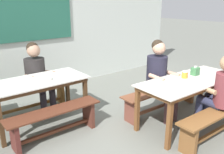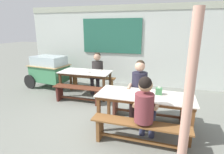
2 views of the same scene
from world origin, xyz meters
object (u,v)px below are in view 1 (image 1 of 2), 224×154
at_px(bench_near_front, 220,118).
at_px(soup_bowl, 48,79).
at_px(person_right_near_table, 159,74).
at_px(person_near_front, 222,88).
at_px(person_center_facing, 37,73).
at_px(dining_table_near, 190,84).
at_px(tissue_box, 195,71).
at_px(bench_far_back, 28,97).
at_px(bench_far_front, 55,120).
at_px(dining_table_far, 38,85).
at_px(bench_near_back, 162,96).
at_px(condiment_jar, 185,75).

relative_size(bench_near_front, soup_bowl, 13.43).
xyz_separation_m(person_right_near_table, person_near_front, (0.24, -0.96, -0.02)).
distance_m(person_center_facing, person_near_front, 3.00).
distance_m(dining_table_near, tissue_box, 0.30).
xyz_separation_m(bench_far_back, person_center_facing, (0.19, -0.07, 0.43)).
bearing_deg(person_near_front, bench_far_front, 144.31).
bearing_deg(soup_bowl, dining_table_far, 139.85).
distance_m(bench_far_front, soup_bowl, 0.67).
height_order(dining_table_far, bench_near_back, dining_table_far).
bearing_deg(tissue_box, bench_near_back, 118.09).
height_order(bench_far_back, bench_far_front, same).
xyz_separation_m(bench_far_front, bench_near_front, (1.89, -1.47, 0.02)).
distance_m(bench_near_back, bench_near_front, 1.09).
distance_m(bench_far_back, bench_near_front, 3.18).
distance_m(dining_table_near, person_right_near_table, 0.52).
distance_m(dining_table_far, bench_far_front, 0.67).
bearing_deg(person_right_near_table, person_near_front, -76.24).
xyz_separation_m(dining_table_far, bench_far_front, (0.00, -0.54, -0.39)).
relative_size(dining_table_far, tissue_box, 9.91).
distance_m(dining_table_far, condiment_jar, 2.33).
bearing_deg(bench_far_back, bench_near_front, -53.52).
xyz_separation_m(bench_far_front, person_right_near_table, (1.72, -0.44, 0.47)).
bearing_deg(bench_far_back, dining_table_far, -89.74).
distance_m(bench_near_back, tissue_box, 0.73).
xyz_separation_m(dining_table_near, person_near_front, (0.05, -0.48, 0.05)).
bearing_deg(tissue_box, bench_far_front, 158.91).
bearing_deg(bench_far_front, condiment_jar, -23.41).
relative_size(bench_far_back, bench_far_front, 1.10).
distance_m(dining_table_far, person_right_near_table, 1.98).
relative_size(person_center_facing, person_near_front, 1.00).
xyz_separation_m(bench_near_back, person_right_near_table, (-0.19, -0.06, 0.46)).
bearing_deg(dining_table_near, condiment_jar, 96.73).
xyz_separation_m(condiment_jar, soup_bowl, (-1.76, 1.25, -0.03)).
relative_size(bench_far_back, bench_near_back, 0.88).
bearing_deg(dining_table_far, bench_near_back, -25.80).
height_order(bench_near_back, person_center_facing, person_center_facing).
bearing_deg(soup_bowl, bench_near_front, -47.27).
height_order(bench_far_front, bench_near_front, same).
relative_size(bench_far_front, condiment_jar, 12.36).
height_order(bench_far_back, soup_bowl, soup_bowl).
bearing_deg(person_near_front, bench_near_back, 92.31).
xyz_separation_m(bench_near_front, tissue_box, (0.27, 0.64, 0.51)).
height_order(bench_far_back, bench_near_front, same).
distance_m(dining_table_far, tissue_box, 2.56).
bearing_deg(person_right_near_table, bench_near_front, -80.70).
bearing_deg(dining_table_far, person_near_front, -44.87).
xyz_separation_m(dining_table_near, bench_far_back, (-1.90, 2.01, -0.38)).
bearing_deg(soup_bowl, tissue_box, -31.99).
xyz_separation_m(bench_near_front, person_near_front, (0.07, 0.07, 0.42)).
relative_size(bench_far_front, bench_near_front, 0.82).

